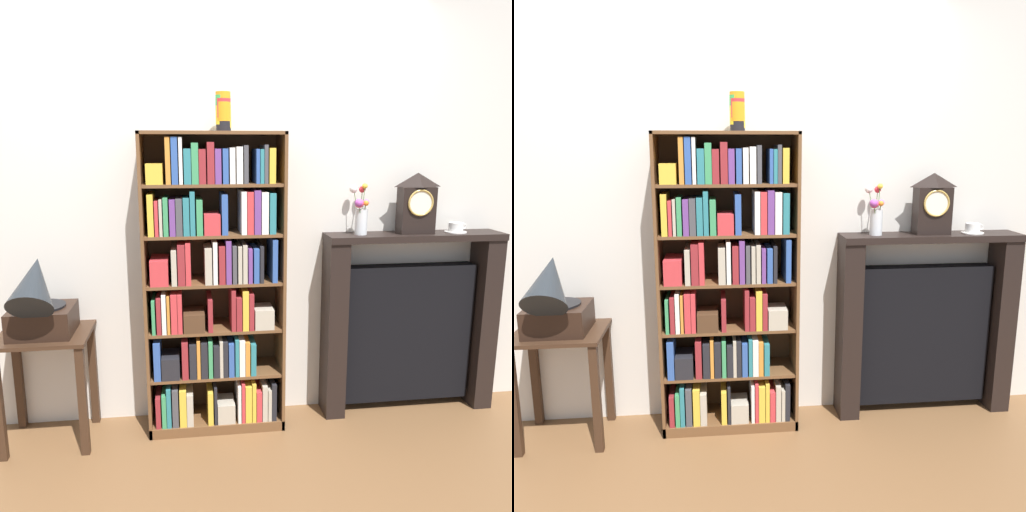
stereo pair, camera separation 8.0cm
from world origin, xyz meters
TOP-DOWN VIEW (x-y plane):
  - ground_plane at (0.00, 0.00)m, footprint 7.76×6.40m
  - wall_back at (0.14, 0.28)m, footprint 4.76×0.08m
  - bookshelf at (-0.01, 0.08)m, footprint 0.80×0.30m
  - cup_stack at (0.06, 0.10)m, footprint 0.08×0.08m
  - side_table_left at (-0.95, 0.03)m, footprint 0.50×0.41m
  - gramophone at (-0.95, -0.03)m, footprint 0.33×0.45m
  - fireplace_mantel at (1.23, 0.14)m, footprint 1.10×0.22m
  - mantel_clock at (1.22, 0.12)m, footprint 0.21×0.12m
  - flower_vase at (0.88, 0.12)m, footprint 0.10×0.14m
  - teacup_with_saucer at (1.49, 0.13)m, footprint 0.14×0.13m

SIDE VIEW (x-z plane):
  - ground_plane at x=0.00m, z-range -0.02..0.00m
  - side_table_left at x=-0.95m, z-range 0.14..0.79m
  - fireplace_mantel at x=1.23m, z-range -0.01..1.14m
  - bookshelf at x=-0.01m, z-range -0.03..1.71m
  - gramophone at x=-0.95m, z-range 0.60..1.11m
  - teacup_with_saucer at x=1.49m, z-range 1.15..1.21m
  - flower_vase at x=0.88m, z-range 1.13..1.43m
  - wall_back at x=0.14m, z-range 0.00..2.60m
  - mantel_clock at x=1.22m, z-range 1.15..1.51m
  - cup_stack at x=0.06m, z-range 1.75..1.96m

